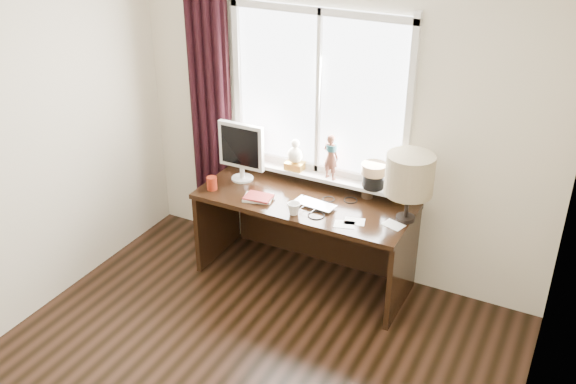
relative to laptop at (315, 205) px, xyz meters
The scene contains 15 objects.
wall_back 0.69m from the laptop, 92.96° to the left, with size 3.50×2.60×0.00m, color beige.
wall_right 2.39m from the laptop, 42.15° to the right, with size 4.00×2.60×0.00m, color beige.
laptop is the anchor object (origin of this frame).
mug 0.21m from the laptop, 116.32° to the right, with size 0.10×0.09×0.10m, color white.
red_cup 0.87m from the laptop, behind, with size 0.08×0.08×0.11m, color maroon.
window 0.68m from the laptop, 113.41° to the left, with size 1.52×0.22×1.40m.
curtain 1.25m from the laptop, 163.47° to the left, with size 0.38×0.09×2.25m.
desk 0.33m from the laptop, 126.94° to the left, with size 1.70×0.70×0.75m.
monitor 0.79m from the laptop, 168.89° to the left, with size 0.40×0.18×0.49m.
notebook_stack 0.45m from the laptop, 167.01° to the right, with size 0.26×0.21×0.03m.
brush_holder 0.44m from the laptop, 47.10° to the left, with size 0.09×0.09×0.25m.
icon_frame 0.65m from the laptop, 31.87° to the left, with size 0.10×0.04×0.13m.
table_lamp 0.77m from the laptop, ahead, with size 0.35×0.35×0.52m.
loose_papers 0.44m from the laptop, 10.37° to the right, with size 0.49×0.30×0.00m.
desk_cables 0.12m from the laptop, 21.37° to the left, with size 0.30×0.50×0.01m.
Camera 1 is at (1.80, -2.35, 3.11)m, focal length 40.00 mm.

